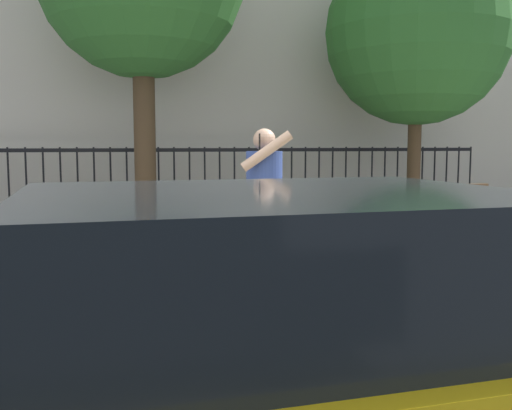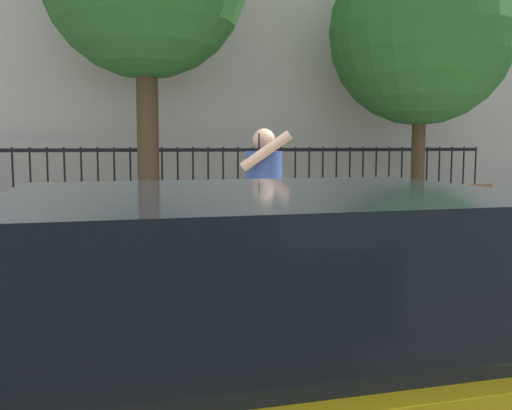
% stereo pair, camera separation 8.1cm
% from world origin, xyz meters
% --- Properties ---
extents(ground_plane, '(60.00, 60.00, 0.00)m').
position_xyz_m(ground_plane, '(0.00, 0.00, 0.00)').
color(ground_plane, '#28282B').
extents(sidewalk, '(28.00, 4.40, 0.15)m').
position_xyz_m(sidewalk, '(0.00, 2.20, 0.07)').
color(sidewalk, gray).
rests_on(sidewalk, ground).
extents(iron_fence, '(12.03, 0.04, 1.60)m').
position_xyz_m(iron_fence, '(0.00, 5.90, 1.02)').
color(iron_fence, black).
rests_on(iron_fence, ground).
extents(taxi_yellow, '(4.24, 1.94, 1.45)m').
position_xyz_m(taxi_yellow, '(0.04, -1.51, 0.70)').
color(taxi_yellow, yellow).
rests_on(taxi_yellow, ground).
extents(pedestrian_on_phone, '(0.48, 0.69, 1.64)m').
position_xyz_m(pedestrian_on_phone, '(0.69, 1.51, 1.10)').
color(pedestrian_on_phone, tan).
rests_on(pedestrian_on_phone, sidewalk).
extents(street_bench, '(1.60, 0.45, 0.95)m').
position_xyz_m(street_bench, '(3.60, 3.33, 0.65)').
color(street_bench, brown).
rests_on(street_bench, sidewalk).
extents(street_tree_near, '(2.98, 2.98, 4.93)m').
position_xyz_m(street_tree_near, '(4.22, 4.90, 3.43)').
color(street_tree_near, '#4C3823').
rests_on(street_tree_near, ground).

